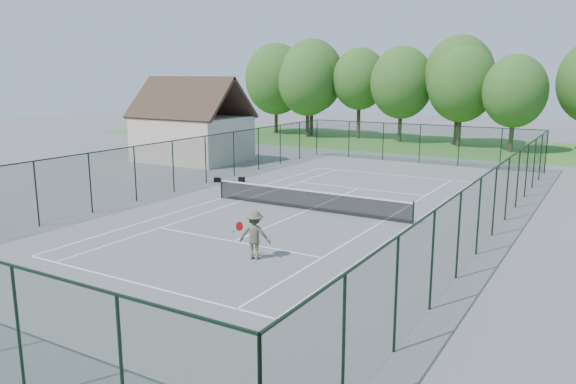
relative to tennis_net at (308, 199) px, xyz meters
The scene contains 10 objects.
ground 0.58m from the tennis_net, ahead, with size 140.00×140.00×0.00m, color slate.
grass_far 30.01m from the tennis_net, 90.00° to the left, with size 80.00×16.00×0.01m, color #47842F.
court_lines 0.57m from the tennis_net, ahead, with size 11.05×23.85×0.01m.
tennis_net is the anchor object (origin of this frame).
fence_enclosure 0.98m from the tennis_net, ahead, with size 18.05×36.05×3.02m.
utility_building 19.04m from the tennis_net, 147.99° to the left, with size 8.60×6.27×6.63m.
tree_line_far 30.48m from the tennis_net, 90.00° to the left, with size 39.40×6.40×9.70m.
sports_bag_a 9.40m from the tennis_net, 157.06° to the left, with size 0.37×0.22×0.30m, color black.
sports_bag_b 8.70m from the tennis_net, 148.20° to the left, with size 0.38×0.23×0.30m, color black.
tennis_player 8.02m from the tennis_net, 75.71° to the right, with size 1.76×1.04×1.85m.
Camera 1 is at (13.30, -24.41, 6.78)m, focal length 35.00 mm.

